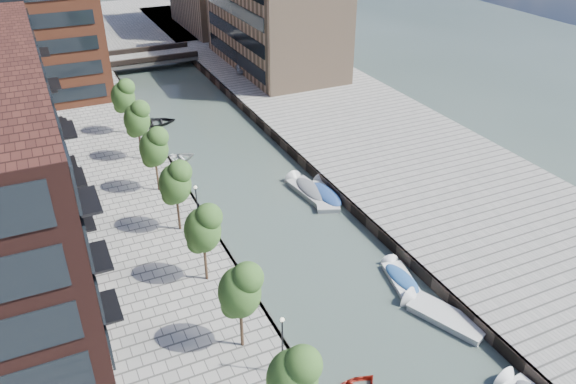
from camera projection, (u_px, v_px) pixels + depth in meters
water at (221, 148)px, 60.39m from camera, size 300.00×300.00×0.00m
quay_right at (349, 119)px, 65.99m from camera, size 20.00×140.00×1.00m
quay_wall_left at (164, 154)px, 57.91m from camera, size 0.25×140.00×1.00m
quay_wall_right at (272, 134)px, 62.37m from camera, size 0.25×140.00×1.00m
far_closure at (118, 24)px, 107.33m from camera, size 80.00×40.00×1.00m
apartment_block at (0, 152)px, 41.23m from camera, size 8.00×38.00×14.00m
tan_block_near at (274, 16)px, 79.56m from camera, size 12.00×25.00×14.00m
bridge at (151, 57)px, 84.86m from camera, size 13.00×6.00×1.30m
tree_0 at (292, 377)px, 26.33m from camera, size 2.50×2.50×5.95m
tree_1 at (240, 289)px, 31.83m from camera, size 2.50×2.50×5.95m
tree_2 at (202, 227)px, 37.34m from camera, size 2.50×2.50×5.95m
tree_3 at (175, 182)px, 42.84m from camera, size 2.50×2.50×5.95m
tree_4 at (154, 146)px, 48.35m from camera, size 2.50×2.50×5.95m
tree_5 at (137, 118)px, 53.85m from camera, size 2.50×2.50×5.95m
tree_6 at (123, 95)px, 59.36m from camera, size 2.50×2.50×5.95m
lamp_0 at (282, 340)px, 30.84m from camera, size 0.24×0.24×4.12m
lamp_1 at (197, 204)px, 43.42m from camera, size 0.24×0.24×4.12m
lamp_2 at (150, 129)px, 56.01m from camera, size 0.24×0.24×4.12m
sloop_3 at (176, 162)px, 57.57m from camera, size 4.94×3.90×0.92m
sloop_4 at (155, 125)px, 65.93m from camera, size 5.14×3.90×1.00m
motorboat_0 at (399, 277)px, 40.91m from camera, size 2.42×4.66×1.48m
motorboat_2 at (437, 314)px, 37.61m from camera, size 4.00×5.98×1.89m
motorboat_3 at (325, 194)px, 51.35m from camera, size 4.00×6.04×1.91m
motorboat_4 at (307, 189)px, 52.12m from camera, size 2.58×5.85×1.89m
car at (241, 67)px, 79.78m from camera, size 2.41×3.92×1.25m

